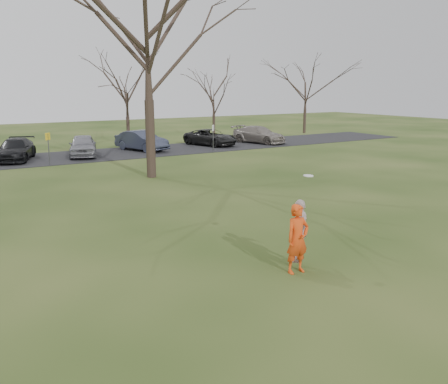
{
  "coord_description": "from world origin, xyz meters",
  "views": [
    {
      "loc": [
        -7.9,
        -8.96,
        4.92
      ],
      "look_at": [
        0.0,
        4.0,
        1.5
      ],
      "focal_mm": 37.68,
      "sensor_mm": 36.0,
      "label": 1
    }
  ],
  "objects_px": {
    "car_6": "(211,137)",
    "car_7": "(259,135)",
    "big_tree": "(147,46)",
    "player_defender": "(297,239)",
    "car_4": "(83,145)",
    "car_3": "(15,150)",
    "car_5": "(142,141)",
    "catching_play": "(300,230)"
  },
  "relations": [
    {
      "from": "car_7",
      "to": "car_4",
      "type": "bearing_deg",
      "value": 161.68
    },
    {
      "from": "player_defender",
      "to": "catching_play",
      "type": "relative_size",
      "value": 0.79
    },
    {
      "from": "car_3",
      "to": "catching_play",
      "type": "relative_size",
      "value": 2.05
    },
    {
      "from": "car_5",
      "to": "car_4",
      "type": "bearing_deg",
      "value": 168.38
    },
    {
      "from": "car_4",
      "to": "big_tree",
      "type": "height_order",
      "value": "big_tree"
    },
    {
      "from": "car_4",
      "to": "big_tree",
      "type": "bearing_deg",
      "value": -67.0
    },
    {
      "from": "car_5",
      "to": "car_6",
      "type": "bearing_deg",
      "value": -19.13
    },
    {
      "from": "car_4",
      "to": "catching_play",
      "type": "relative_size",
      "value": 1.87
    },
    {
      "from": "player_defender",
      "to": "catching_play",
      "type": "distance_m",
      "value": 0.43
    },
    {
      "from": "car_6",
      "to": "catching_play",
      "type": "distance_m",
      "value": 27.61
    },
    {
      "from": "car_5",
      "to": "player_defender",
      "type": "bearing_deg",
      "value": -122.46
    },
    {
      "from": "player_defender",
      "to": "car_3",
      "type": "relative_size",
      "value": 0.38
    },
    {
      "from": "car_6",
      "to": "car_7",
      "type": "relative_size",
      "value": 0.96
    },
    {
      "from": "car_7",
      "to": "big_tree",
      "type": "bearing_deg",
      "value": -164.05
    },
    {
      "from": "car_3",
      "to": "car_6",
      "type": "distance_m",
      "value": 15.34
    },
    {
      "from": "car_7",
      "to": "big_tree",
      "type": "distance_m",
      "value": 18.5
    },
    {
      "from": "player_defender",
      "to": "car_5",
      "type": "height_order",
      "value": "player_defender"
    },
    {
      "from": "catching_play",
      "to": "car_7",
      "type": "bearing_deg",
      "value": 56.66
    },
    {
      "from": "car_7",
      "to": "big_tree",
      "type": "relative_size",
      "value": 0.36
    },
    {
      "from": "car_4",
      "to": "big_tree",
      "type": "distance_m",
      "value": 11.65
    },
    {
      "from": "player_defender",
      "to": "car_4",
      "type": "relative_size",
      "value": 0.42
    },
    {
      "from": "car_6",
      "to": "car_7",
      "type": "xyz_separation_m",
      "value": [
        4.52,
        -0.7,
        0.06
      ]
    },
    {
      "from": "car_7",
      "to": "catching_play",
      "type": "bearing_deg",
      "value": -141.97
    },
    {
      "from": "car_4",
      "to": "car_6",
      "type": "xyz_separation_m",
      "value": [
        10.94,
        0.78,
        -0.09
      ]
    },
    {
      "from": "car_6",
      "to": "car_7",
      "type": "height_order",
      "value": "car_7"
    },
    {
      "from": "car_3",
      "to": "catching_play",
      "type": "height_order",
      "value": "catching_play"
    },
    {
      "from": "player_defender",
      "to": "catching_play",
      "type": "xyz_separation_m",
      "value": [
        0.31,
        0.28,
        0.11
      ]
    },
    {
      "from": "car_3",
      "to": "big_tree",
      "type": "distance_m",
      "value": 13.22
    },
    {
      "from": "big_tree",
      "to": "car_5",
      "type": "bearing_deg",
      "value": 71.09
    },
    {
      "from": "car_3",
      "to": "catching_play",
      "type": "distance_m",
      "value": 25.06
    },
    {
      "from": "car_5",
      "to": "big_tree",
      "type": "xyz_separation_m",
      "value": [
        -3.6,
        -10.5,
        6.19
      ]
    },
    {
      "from": "car_3",
      "to": "player_defender",
      "type": "bearing_deg",
      "value": -62.31
    },
    {
      "from": "player_defender",
      "to": "car_7",
      "type": "bearing_deg",
      "value": 58.12
    },
    {
      "from": "car_6",
      "to": "car_7",
      "type": "distance_m",
      "value": 4.58
    },
    {
      "from": "car_7",
      "to": "catching_play",
      "type": "height_order",
      "value": "catching_play"
    },
    {
      "from": "car_7",
      "to": "catching_play",
      "type": "xyz_separation_m",
      "value": [
        -16.04,
        -24.39,
        0.29
      ]
    },
    {
      "from": "player_defender",
      "to": "car_7",
      "type": "xyz_separation_m",
      "value": [
        16.35,
        24.67,
        -0.18
      ]
    },
    {
      "from": "car_5",
      "to": "catching_play",
      "type": "height_order",
      "value": "catching_play"
    },
    {
      "from": "car_4",
      "to": "car_6",
      "type": "bearing_deg",
      "value": 20.59
    },
    {
      "from": "player_defender",
      "to": "car_6",
      "type": "height_order",
      "value": "player_defender"
    },
    {
      "from": "player_defender",
      "to": "big_tree",
      "type": "bearing_deg",
      "value": 83.92
    },
    {
      "from": "car_3",
      "to": "car_7",
      "type": "xyz_separation_m",
      "value": [
        19.86,
        -0.38,
        0.01
      ]
    }
  ]
}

